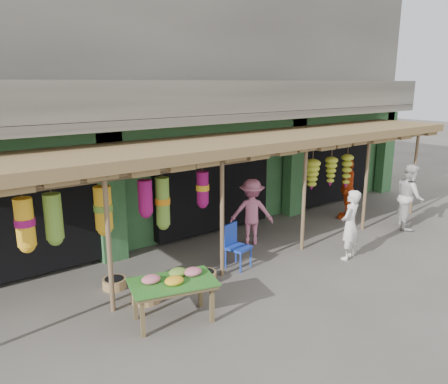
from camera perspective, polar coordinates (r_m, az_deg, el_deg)
ground at (r=10.65m, az=5.61°, el=-8.31°), size 80.00×80.00×0.00m
building at (r=13.81m, az=-8.18°, el=11.16°), size 16.40×6.80×7.00m
awning at (r=10.47m, az=2.43°, el=6.03°), size 14.00×2.70×2.79m
flower_table at (r=7.72m, az=-6.65°, el=-11.70°), size 1.63×1.21×0.87m
blue_chair at (r=9.84m, az=1.44°, el=-6.72°), size 0.59×0.59×0.99m
basket_left at (r=9.30m, az=-14.12°, el=-11.49°), size 0.57×0.57×0.20m
basket_mid at (r=8.68m, az=-10.14°, el=-13.16°), size 0.58×0.58×0.22m
basket_right at (r=9.27m, az=-2.58°, el=-11.02°), size 0.60×0.60×0.23m
person_front at (r=10.60m, az=16.13°, el=-4.14°), size 0.69×0.54×1.67m
person_right at (r=13.39m, az=23.12°, el=-0.52°), size 1.14×1.13×1.85m
person_vendor at (r=13.73m, az=15.81°, el=0.44°), size 1.17×0.93×1.86m
person_shopper at (r=11.15m, az=3.64°, el=-2.59°), size 1.25×1.18×1.70m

